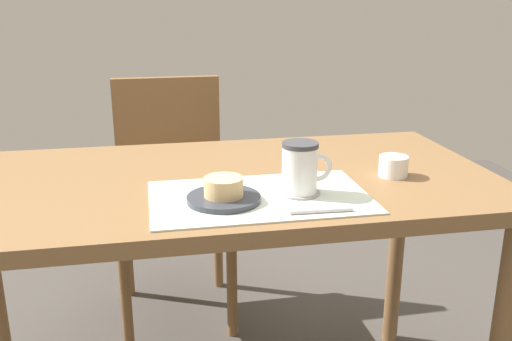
{
  "coord_description": "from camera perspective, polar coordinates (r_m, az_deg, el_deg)",
  "views": [
    {
      "loc": [
        -0.15,
        -1.3,
        1.15
      ],
      "look_at": [
        0.07,
        -0.12,
        0.77
      ],
      "focal_mm": 40.0,
      "sensor_mm": 36.0,
      "label": 1
    }
  ],
  "objects": [
    {
      "name": "coffee_coaster",
      "position": [
        1.25,
        4.34,
        -2.2
      ],
      "size": [
        0.09,
        0.09,
        0.0
      ],
      "primitive_type": "cylinder",
      "color": "#99999E",
      "rests_on": "placemat"
    },
    {
      "name": "sugar_bowl",
      "position": [
        1.41,
        13.58,
        0.42
      ],
      "size": [
        0.07,
        0.07,
        0.05
      ],
      "primitive_type": "cylinder",
      "color": "white",
      "rests_on": "dining_table"
    },
    {
      "name": "wooden_chair",
      "position": [
        2.07,
        -8.44,
        -1.34
      ],
      "size": [
        0.42,
        0.42,
        0.85
      ],
      "rotation": [
        0.0,
        0.0,
        3.15
      ],
      "color": "brown",
      "rests_on": "ground_plane"
    },
    {
      "name": "pastry_plate",
      "position": [
        1.2,
        -3.25,
        -2.82
      ],
      "size": [
        0.16,
        0.16,
        0.01
      ],
      "primitive_type": "cylinder",
      "color": "#333842",
      "rests_on": "placemat"
    },
    {
      "name": "dining_table",
      "position": [
        1.4,
        -3.87,
        -3.74
      ],
      "size": [
        1.35,
        0.68,
        0.72
      ],
      "color": "brown",
      "rests_on": "ground_plane"
    },
    {
      "name": "placemat",
      "position": [
        1.23,
        0.35,
        -2.68
      ],
      "size": [
        0.47,
        0.29,
        0.0
      ],
      "primitive_type": "cube",
      "color": "silver",
      "rests_on": "dining_table"
    },
    {
      "name": "coffee_mug",
      "position": [
        1.23,
        4.52,
        0.33
      ],
      "size": [
        0.11,
        0.08,
        0.11
      ],
      "color": "white",
      "rests_on": "coffee_coaster"
    },
    {
      "name": "pastry",
      "position": [
        1.2,
        -3.27,
        -1.64
      ],
      "size": [
        0.08,
        0.08,
        0.04
      ],
      "primitive_type": "cylinder",
      "color": "#E5BC7F",
      "rests_on": "pastry_plate"
    },
    {
      "name": "teaspoon",
      "position": [
        1.15,
        6.55,
        -4.02
      ],
      "size": [
        0.13,
        0.01,
        0.01
      ],
      "primitive_type": "cylinder",
      "rotation": [
        0.0,
        1.57,
        -0.04
      ],
      "color": "silver",
      "rests_on": "placemat"
    }
  ]
}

